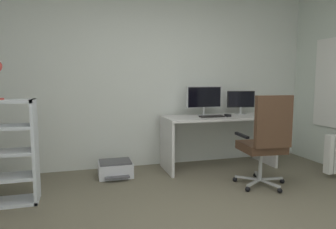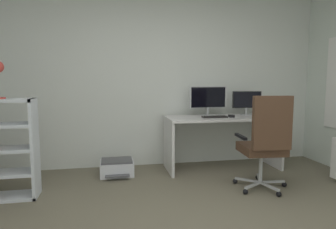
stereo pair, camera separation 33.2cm
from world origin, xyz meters
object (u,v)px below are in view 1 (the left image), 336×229
(monitor_main, at_px, (204,98))
(keyboard, at_px, (212,116))
(computer_mouse, at_px, (228,115))
(printer, at_px, (115,169))
(desk, at_px, (219,129))
(monitor_secondary, at_px, (241,101))
(office_chair, at_px, (266,139))

(monitor_main, relative_size, keyboard, 1.63)
(computer_mouse, relative_size, printer, 0.23)
(desk, relative_size, monitor_main, 2.88)
(desk, bearing_deg, printer, -178.91)
(monitor_secondary, height_order, office_chair, monitor_secondary)
(printer, bearing_deg, keyboard, -2.77)
(computer_mouse, bearing_deg, printer, 178.44)
(monitor_main, relative_size, monitor_secondary, 1.31)
(monitor_secondary, relative_size, printer, 0.97)
(office_chair, bearing_deg, keyboard, 108.74)
(monitor_main, relative_size, printer, 1.27)
(monitor_main, bearing_deg, monitor_secondary, 0.01)
(desk, xyz_separation_m, monitor_secondary, (0.42, 0.13, 0.40))
(printer, bearing_deg, monitor_secondary, 4.65)
(desk, relative_size, computer_mouse, 15.98)
(keyboard, distance_m, printer, 1.50)
(keyboard, bearing_deg, desk, 30.86)
(desk, relative_size, printer, 3.65)
(keyboard, distance_m, computer_mouse, 0.24)
(monitor_main, height_order, office_chair, monitor_main)
(monitor_secondary, relative_size, keyboard, 1.25)
(computer_mouse, xyz_separation_m, printer, (-1.58, 0.08, -0.67))
(monitor_main, xyz_separation_m, office_chair, (0.32, -1.08, -0.42))
(monitor_main, relative_size, office_chair, 0.51)
(keyboard, height_order, office_chair, office_chair)
(office_chair, bearing_deg, computer_mouse, 93.50)
(keyboard, bearing_deg, printer, 176.80)
(desk, bearing_deg, keyboard, -148.71)
(monitor_secondary, xyz_separation_m, printer, (-1.92, -0.16, -0.86))
(desk, xyz_separation_m, office_chair, (0.14, -0.96, 0.03))
(monitor_secondary, relative_size, office_chair, 0.39)
(computer_mouse, bearing_deg, keyboard, 178.34)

